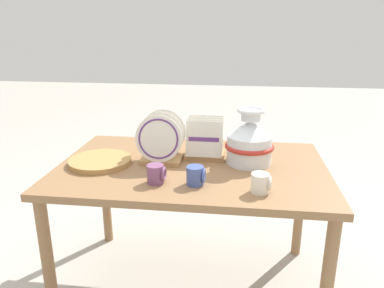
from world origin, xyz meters
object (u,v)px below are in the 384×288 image
Objects in this scene: dish_rack_round_plates at (161,143)px; mug_cobalt_glaze at (196,176)px; dish_rack_square_plates at (205,144)px; mug_cream_glaze at (261,183)px; mug_plum_glaze at (156,174)px; wicker_charger_stack at (100,161)px; ceramic_vase at (250,141)px.

dish_rack_round_plates is 0.33m from mug_cobalt_glaze.
dish_rack_square_plates is 0.49m from mug_cream_glaze.
dish_rack_round_plates reaches higher than mug_plum_glaze.
wicker_charger_stack is 3.72× the size of mug_cobalt_glaze.
dish_rack_round_plates reaches higher than wicker_charger_stack.
mug_cream_glaze is 0.28m from mug_cobalt_glaze.
mug_cobalt_glaze is at bearing -128.14° from ceramic_vase.
wicker_charger_stack is at bearing -168.23° from dish_rack_round_plates.
ceramic_vase is at bearing 36.38° from mug_plum_glaze.
mug_cream_glaze is at bearing -9.40° from mug_cobalt_glaze.
mug_plum_glaze and mug_cream_glaze have the same top height.
ceramic_vase reaches higher than mug_cream_glaze.
ceramic_vase is 1.36× the size of dish_rack_square_plates.
mug_plum_glaze is 1.00× the size of mug_cobalt_glaze.
mug_cobalt_glaze is at bearing -20.54° from wicker_charger_stack.
dish_rack_square_plates is (0.21, 0.11, -0.03)m from dish_rack_round_plates.
dish_rack_round_plates is at bearing 148.39° from mug_cream_glaze.
mug_plum_glaze is at bearing -178.75° from mug_cobalt_glaze.
ceramic_vase is 3.37× the size of mug_cobalt_glaze.
dish_rack_round_plates is 3.04× the size of mug_cream_glaze.
dish_rack_round_plates is 1.23× the size of dish_rack_square_plates.
ceramic_vase is 1.11× the size of dish_rack_round_plates.
mug_cobalt_glaze is (-0.28, 0.05, 0.00)m from mug_cream_glaze.
ceramic_vase reaches higher than wicker_charger_stack.
ceramic_vase is 0.45m from dish_rack_round_plates.
dish_rack_square_plates reaches higher than mug_plum_glaze.
dish_rack_round_plates is at bearing -153.22° from dish_rack_square_plates.
mug_cobalt_glaze is at bearing -50.60° from dish_rack_round_plates.
wicker_charger_stack is 0.39m from mug_plum_glaze.
mug_cobalt_glaze is at bearing -90.77° from dish_rack_square_plates.
dish_rack_square_plates reaches higher than wicker_charger_stack.
mug_cream_glaze is 1.00× the size of mug_cobalt_glaze.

